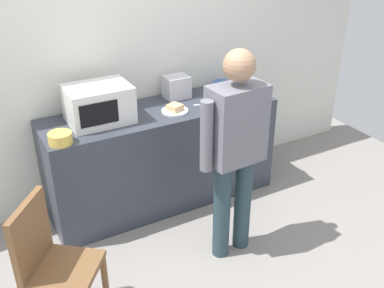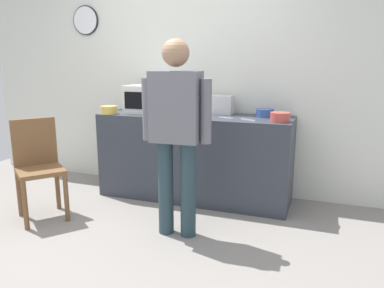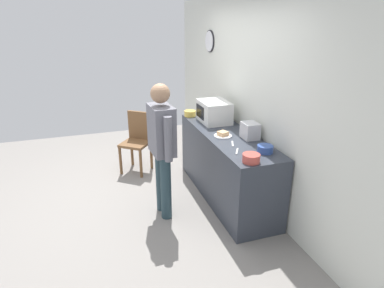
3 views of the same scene
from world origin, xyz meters
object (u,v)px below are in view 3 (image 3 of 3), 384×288
(microwave, at_px, (214,112))
(toaster, at_px, (250,131))
(mixing_bowl, at_px, (251,158))
(salad_bowl, at_px, (265,149))
(spoon_utensil, at_px, (233,144))
(fork_utensil, at_px, (237,151))
(cereal_bowl, at_px, (190,113))
(sandwich_plate, at_px, (223,135))
(person_standing, at_px, (162,142))
(wooden_chair, at_px, (137,139))

(microwave, xyz_separation_m, toaster, (0.78, 0.17, -0.05))
(toaster, bearing_deg, mixing_bowl, -26.43)
(mixing_bowl, bearing_deg, microwave, 173.76)
(microwave, distance_m, salad_bowl, 1.25)
(toaster, height_order, spoon_utensil, toaster)
(microwave, height_order, fork_utensil, microwave)
(microwave, relative_size, cereal_bowl, 2.85)
(sandwich_plate, distance_m, fork_utensil, 0.51)
(salad_bowl, bearing_deg, mixing_bowl, -55.34)
(sandwich_plate, distance_m, person_standing, 0.81)
(sandwich_plate, bearing_deg, microwave, 168.62)
(salad_bowl, distance_m, mixing_bowl, 0.33)
(mixing_bowl, bearing_deg, cereal_bowl, -177.44)
(cereal_bowl, bearing_deg, person_standing, -32.85)
(salad_bowl, distance_m, wooden_chair, 2.28)
(person_standing, relative_size, wooden_chair, 1.75)
(cereal_bowl, relative_size, fork_utensil, 1.03)
(sandwich_plate, bearing_deg, mixing_bowl, -2.28)
(toaster, distance_m, fork_utensil, 0.49)
(salad_bowl, distance_m, spoon_utensil, 0.42)
(sandwich_plate, height_order, person_standing, person_standing)
(salad_bowl, height_order, cereal_bowl, cereal_bowl)
(toaster, height_order, wooden_chair, toaster)
(mixing_bowl, bearing_deg, spoon_utensil, 175.96)
(toaster, height_order, person_standing, person_standing)
(person_standing, bearing_deg, sandwich_plate, 95.32)
(cereal_bowl, distance_m, wooden_chair, 0.94)
(mixing_bowl, distance_m, spoon_utensil, 0.54)
(salad_bowl, bearing_deg, sandwich_plate, -159.10)
(salad_bowl, bearing_deg, fork_utensil, -112.00)
(person_standing, bearing_deg, spoon_utensil, 75.83)
(microwave, relative_size, person_standing, 0.30)
(microwave, height_order, cereal_bowl, microwave)
(person_standing, distance_m, wooden_chair, 1.45)
(person_standing, bearing_deg, mixing_bowl, 46.24)
(sandwich_plate, distance_m, salad_bowl, 0.67)
(microwave, relative_size, toaster, 2.27)
(mixing_bowl, relative_size, spoon_utensil, 1.09)
(fork_utensil, bearing_deg, toaster, 135.75)
(salad_bowl, height_order, wooden_chair, salad_bowl)
(toaster, xyz_separation_m, person_standing, (-0.09, -1.09, -0.05))
(fork_utensil, bearing_deg, wooden_chair, -155.18)
(toaster, bearing_deg, fork_utensil, -44.25)
(microwave, bearing_deg, toaster, 12.05)
(toaster, bearing_deg, salad_bowl, -6.31)
(microwave, distance_m, spoon_utensil, 0.91)
(mixing_bowl, relative_size, toaster, 0.84)
(cereal_bowl, distance_m, spoon_utensil, 1.28)
(spoon_utensil, height_order, person_standing, person_standing)
(spoon_utensil, relative_size, person_standing, 0.10)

